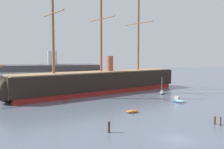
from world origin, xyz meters
name	(u,v)px	position (x,y,z in m)	size (l,w,h in m)	color
ground_plane	(176,139)	(0.00, 0.00, 0.00)	(400.00, 400.00, 0.00)	slate
tall_ship	(101,82)	(1.03, 46.51, 3.80)	(69.75, 29.82, 34.89)	maroon
dinghy_near_centre	(132,111)	(0.18, 17.24, 0.32)	(2.72, 1.19, 0.64)	orange
motorboat_mid_right	(178,100)	(16.05, 24.47, 0.55)	(2.96, 4.02, 1.56)	#7FB2D6
dinghy_alongside_bow	(65,101)	(-12.15, 34.24, 0.25)	(1.63, 2.31, 0.50)	#B22D28
sailboat_alongside_stern	(162,92)	(19.25, 38.73, 0.46)	(3.05, 4.27, 5.43)	gray
sailboat_far_left	(2,93)	(-30.21, 53.41, 0.45)	(2.96, 4.24, 5.37)	silver
dinghy_far_right	(165,87)	(28.34, 52.73, 0.34)	(2.65, 3.02, 0.67)	#236670
sailboat_distant_centre	(90,85)	(1.18, 65.01, 0.43)	(1.25, 3.92, 5.08)	gray
mooring_piling_nearest	(221,121)	(11.03, 3.50, 0.81)	(0.25, 0.25, 1.63)	#423323
mooring_piling_left_pair	(215,120)	(10.79, 4.66, 0.74)	(0.37, 0.37, 1.47)	#4C3D2D
mooring_piling_right_pair	(109,127)	(-8.52, 5.89, 0.89)	(0.38, 0.38, 1.78)	#382B1E
dockside_warehouse_left	(28,77)	(-22.44, 62.07, 4.51)	(55.05, 17.99, 14.09)	#565659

